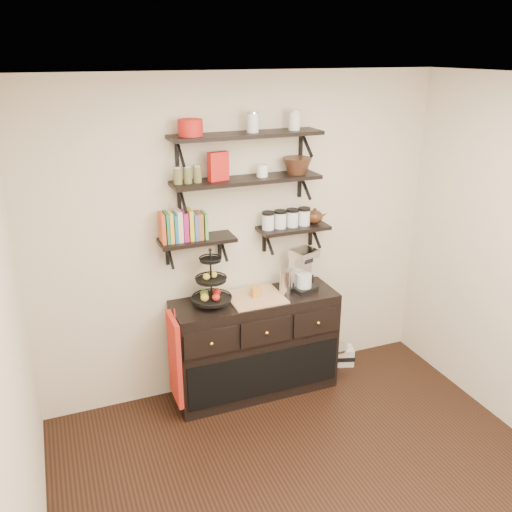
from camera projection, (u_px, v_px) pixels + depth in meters
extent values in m
cube|color=white|center=(367.00, 82.00, 2.55)|extent=(3.50, 3.50, 0.02)
cube|color=beige|center=(242.00, 239.00, 4.55)|extent=(3.50, 0.02, 2.70)
cube|color=beige|center=(10.00, 405.00, 2.43)|extent=(0.02, 3.50, 2.70)
cube|color=black|center=(247.00, 135.00, 4.12)|extent=(1.20, 0.27, 0.03)
cube|color=black|center=(177.00, 152.00, 4.09)|extent=(0.02, 0.03, 0.20)
cube|color=black|center=(301.00, 143.00, 4.44)|extent=(0.02, 0.03, 0.20)
cube|color=black|center=(247.00, 180.00, 4.25)|extent=(1.20, 0.27, 0.03)
cube|color=black|center=(179.00, 197.00, 4.21)|extent=(0.02, 0.03, 0.20)
cube|color=black|center=(300.00, 185.00, 4.57)|extent=(0.02, 0.03, 0.20)
cube|color=black|center=(197.00, 240.00, 4.27)|extent=(0.60, 0.25, 0.03)
cube|color=black|center=(167.00, 253.00, 4.33)|extent=(0.02, 0.03, 0.20)
cube|color=black|center=(220.00, 246.00, 4.48)|extent=(0.03, 0.03, 0.20)
cube|color=black|center=(293.00, 228.00, 4.56)|extent=(0.60, 0.25, 0.03)
cube|color=black|center=(264.00, 240.00, 4.62)|extent=(0.03, 0.03, 0.20)
cube|color=black|center=(310.00, 234.00, 4.77)|extent=(0.02, 0.03, 0.20)
cube|color=#B94924|center=(164.00, 230.00, 4.15)|extent=(0.02, 0.15, 0.20)
cube|color=#20724E|center=(168.00, 227.00, 4.15)|extent=(0.03, 0.15, 0.24)
cube|color=gold|center=(173.00, 228.00, 4.17)|extent=(0.04, 0.15, 0.21)
cube|color=#19678B|center=(177.00, 225.00, 4.17)|extent=(0.03, 0.15, 0.25)
cube|color=beige|center=(182.00, 227.00, 4.19)|extent=(0.03, 0.15, 0.22)
cube|color=#A51866|center=(187.00, 223.00, 4.20)|extent=(0.04, 0.15, 0.26)
cube|color=gold|center=(191.00, 225.00, 4.22)|extent=(0.03, 0.15, 0.23)
cube|color=#3E5D9C|center=(196.00, 226.00, 4.23)|extent=(0.03, 0.15, 0.20)
cube|color=#9A5334|center=(201.00, 223.00, 4.24)|extent=(0.04, 0.15, 0.24)
cube|color=#52A24C|center=(206.00, 224.00, 4.26)|extent=(0.03, 0.15, 0.21)
cylinder|color=silver|center=(268.00, 222.00, 4.46)|extent=(0.10, 0.10, 0.13)
cylinder|color=silver|center=(280.00, 220.00, 4.49)|extent=(0.10, 0.10, 0.13)
cylinder|color=silver|center=(292.00, 219.00, 4.53)|extent=(0.10, 0.10, 0.13)
cylinder|color=silver|center=(304.00, 218.00, 4.57)|extent=(0.10, 0.10, 0.13)
cube|color=black|center=(255.00, 345.00, 4.68)|extent=(1.40, 0.45, 0.90)
cube|color=tan|center=(255.00, 297.00, 4.52)|extent=(0.45, 0.41, 0.02)
sphere|color=gold|center=(212.00, 344.00, 4.21)|extent=(0.04, 0.04, 0.04)
sphere|color=gold|center=(267.00, 333.00, 4.37)|extent=(0.04, 0.04, 0.04)
sphere|color=gold|center=(318.00, 323.00, 4.53)|extent=(0.04, 0.04, 0.04)
cylinder|color=black|center=(211.00, 279.00, 4.31)|extent=(0.02, 0.02, 0.47)
cylinder|color=black|center=(212.00, 299.00, 4.37)|extent=(0.32, 0.32, 0.01)
cylinder|color=black|center=(211.00, 280.00, 4.31)|extent=(0.24, 0.24, 0.02)
cylinder|color=black|center=(210.00, 260.00, 4.25)|extent=(0.17, 0.17, 0.02)
sphere|color=#B21914|center=(217.00, 292.00, 4.41)|extent=(0.07, 0.07, 0.07)
sphere|color=gold|center=(206.00, 277.00, 4.29)|extent=(0.06, 0.06, 0.06)
cube|color=#B27429|center=(256.00, 292.00, 4.50)|extent=(0.08, 0.08, 0.08)
cube|color=black|center=(303.00, 288.00, 4.67)|extent=(0.25, 0.23, 0.04)
cube|color=silver|center=(300.00, 269.00, 4.67)|extent=(0.21, 0.13, 0.31)
cube|color=silver|center=(304.00, 253.00, 4.55)|extent=(0.25, 0.23, 0.06)
cylinder|color=silver|center=(304.00, 281.00, 4.62)|extent=(0.16, 0.16, 0.12)
cylinder|color=silver|center=(286.00, 282.00, 4.56)|extent=(0.11, 0.11, 0.22)
cube|color=maroon|center=(175.00, 359.00, 4.32)|extent=(0.04, 0.32, 0.74)
cube|color=silver|center=(336.00, 356.00, 5.21)|extent=(0.35, 0.25, 0.17)
cylinder|color=silver|center=(337.00, 347.00, 5.17)|extent=(0.27, 0.27, 0.02)
cube|color=black|center=(341.00, 360.00, 5.13)|extent=(0.27, 0.10, 0.04)
cube|color=red|center=(218.00, 166.00, 4.12)|extent=(0.17, 0.09, 0.22)
cylinder|color=white|center=(262.00, 171.00, 4.27)|extent=(0.09, 0.09, 0.10)
cylinder|color=red|center=(191.00, 128.00, 3.94)|extent=(0.18, 0.18, 0.12)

